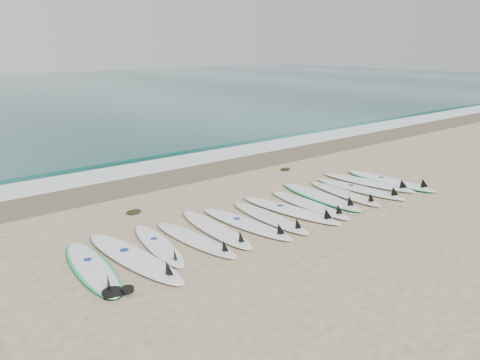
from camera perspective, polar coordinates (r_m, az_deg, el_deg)
ground at (r=10.68m, az=4.18°, el=-4.12°), size 120.00×120.00×0.00m
wet_sand_band at (r=13.81m, az=-7.48°, el=0.53°), size 120.00×1.80×0.01m
foam_band at (r=14.98m, az=-10.30°, el=1.70°), size 120.00×1.40×0.04m
wave_crest at (r=16.27m, az=-12.86°, el=2.81°), size 120.00×1.00×0.10m
surfboard_0 at (r=8.47m, az=-17.55°, el=-10.16°), size 0.85×2.55×0.32m
surfboard_1 at (r=8.59m, az=-12.65°, el=-9.24°), size 0.90×2.94×0.37m
surfboard_2 at (r=9.05m, az=-9.82°, el=-7.83°), size 0.82×2.35×0.29m
surfboard_3 at (r=9.19m, az=-5.32°, el=-7.26°), size 0.70×2.43×0.31m
surfboard_4 at (r=9.65m, az=-2.86°, el=-6.00°), size 0.72×2.59×0.33m
surfboard_5 at (r=9.91m, az=0.98°, el=-5.36°), size 0.81×2.64×0.33m
surfboard_6 at (r=10.27m, az=3.80°, el=-4.63°), size 0.61×2.49×0.32m
surfboard_7 at (r=10.76m, az=6.40°, el=-3.68°), size 0.95×2.78×0.35m
surfboard_8 at (r=11.18m, az=8.61°, el=-3.00°), size 0.65×2.58×0.33m
surfboard_9 at (r=11.85m, az=9.86°, el=-1.98°), size 0.91×2.80×0.35m
surfboard_10 at (r=12.18m, az=12.77°, el=-1.64°), size 0.80×2.49×0.31m
surfboard_11 at (r=12.66m, az=14.64°, el=-1.07°), size 0.81×2.69×0.34m
surfboard_12 at (r=13.33m, az=15.53°, el=-0.27°), size 0.96×2.79×0.35m
surfboard_13 at (r=13.66m, az=17.92°, el=-0.10°), size 0.71×2.77×0.35m
seaweed_near at (r=10.94m, az=-12.81°, el=-3.80°), size 0.35×0.27×0.07m
seaweed_far at (r=14.38m, az=5.56°, el=1.34°), size 0.34×0.26×0.07m
leash_coil at (r=7.59m, az=-14.88°, el=-13.10°), size 0.46×0.36×0.11m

